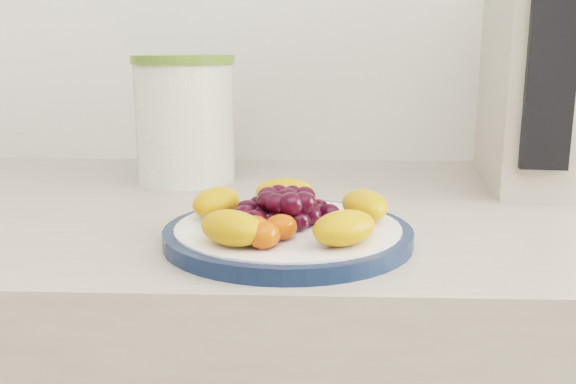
{
  "coord_description": "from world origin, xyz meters",
  "views": [
    {
      "loc": [
        -0.04,
        0.44,
        1.08
      ],
      "look_at": [
        -0.07,
        1.04,
        0.95
      ],
      "focal_mm": 40.0,
      "sensor_mm": 36.0,
      "label": 1
    }
  ],
  "objects": [
    {
      "name": "plate_rim",
      "position": [
        -0.07,
        1.04,
        0.91
      ],
      "size": [
        0.24,
        0.24,
        0.01
      ],
      "primitive_type": "cylinder",
      "color": "#10203D",
      "rests_on": "counter"
    },
    {
      "name": "plate_face",
      "position": [
        -0.07,
        1.04,
        0.91
      ],
      "size": [
        0.22,
        0.22,
        0.02
      ],
      "primitive_type": "cylinder",
      "color": "white",
      "rests_on": "counter"
    },
    {
      "name": "canister",
      "position": [
        -0.22,
        1.32,
        0.98
      ],
      "size": [
        0.18,
        0.18,
        0.16
      ],
      "primitive_type": "cylinder",
      "rotation": [
        0.0,
        0.0,
        -0.39
      ],
      "color": "#4F6616",
      "rests_on": "counter"
    },
    {
      "name": "canister_lid",
      "position": [
        -0.22,
        1.32,
        1.07
      ],
      "size": [
        0.18,
        0.18,
        0.01
      ],
      "primitive_type": "cylinder",
      "rotation": [
        0.0,
        0.0,
        -0.39
      ],
      "color": "#55752E",
      "rests_on": "canister"
    },
    {
      "name": "appliance_body",
      "position": [
        0.28,
        1.32,
        1.06
      ],
      "size": [
        0.21,
        0.27,
        0.31
      ],
      "primitive_type": "cube",
      "rotation": [
        0.0,
        0.0,
        -0.11
      ],
      "color": "#B5AA9A",
      "rests_on": "counter"
    },
    {
      "name": "appliance_panel",
      "position": [
        0.22,
        1.19,
        1.06
      ],
      "size": [
        0.06,
        0.02,
        0.23
      ],
      "primitive_type": "cube",
      "rotation": [
        0.0,
        0.0,
        -0.11
      ],
      "color": "black",
      "rests_on": "appliance_body"
    },
    {
      "name": "fruit_plate",
      "position": [
        -0.07,
        1.03,
        0.93
      ],
      "size": [
        0.21,
        0.2,
        0.04
      ],
      "color": "orange",
      "rests_on": "plate_face"
    }
  ]
}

